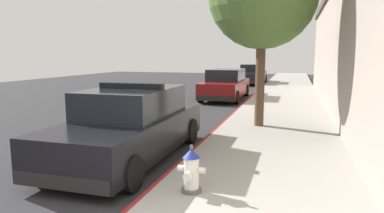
{
  "coord_description": "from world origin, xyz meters",
  "views": [
    {
      "loc": [
        2.15,
        -2.65,
        2.29
      ],
      "look_at": [
        -0.33,
        5.53,
        1.0
      ],
      "focal_mm": 32.05,
      "sensor_mm": 36.0,
      "label": 1
    }
  ],
  "objects_px": {
    "parked_car_silver_ahead": "(226,85)",
    "parked_car_dark_far": "(253,75)",
    "fire_hydrant": "(191,171)",
    "police_cruiser": "(131,125)"
  },
  "relations": [
    {
      "from": "fire_hydrant",
      "to": "parked_car_dark_far",
      "type": "bearing_deg",
      "value": 94.49
    },
    {
      "from": "police_cruiser",
      "to": "fire_hydrant",
      "type": "height_order",
      "value": "police_cruiser"
    },
    {
      "from": "police_cruiser",
      "to": "parked_car_silver_ahead",
      "type": "distance_m",
      "value": 10.84
    },
    {
      "from": "police_cruiser",
      "to": "fire_hydrant",
      "type": "distance_m",
      "value": 2.64
    },
    {
      "from": "police_cruiser",
      "to": "parked_car_dark_far",
      "type": "relative_size",
      "value": 1.0
    },
    {
      "from": "parked_car_silver_ahead",
      "to": "fire_hydrant",
      "type": "relative_size",
      "value": 6.37
    },
    {
      "from": "police_cruiser",
      "to": "parked_car_silver_ahead",
      "type": "relative_size",
      "value": 1.0
    },
    {
      "from": "police_cruiser",
      "to": "parked_car_silver_ahead",
      "type": "height_order",
      "value": "police_cruiser"
    },
    {
      "from": "parked_car_silver_ahead",
      "to": "parked_car_dark_far",
      "type": "bearing_deg",
      "value": 88.81
    },
    {
      "from": "fire_hydrant",
      "to": "parked_car_silver_ahead",
      "type": "bearing_deg",
      "value": 98.89
    }
  ]
}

